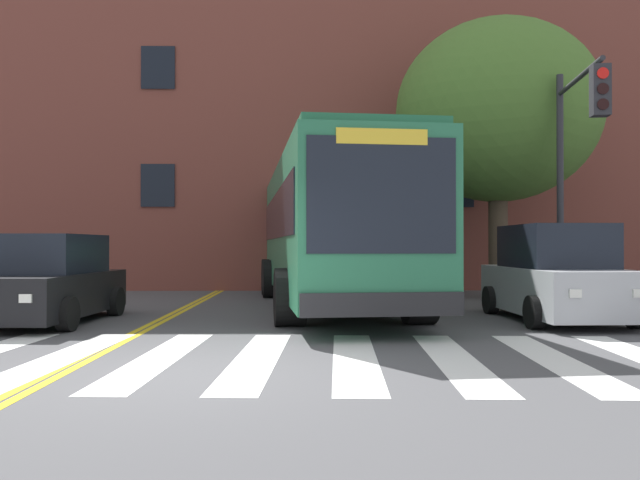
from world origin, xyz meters
TOP-DOWN VIEW (x-y plane):
  - ground_plane at (0.00, 0.00)m, footprint 120.00×120.00m
  - crosswalk at (0.16, 1.02)m, footprint 12.36×4.79m
  - lane_line_yellow_inner at (-1.51, 15.02)m, footprint 0.12×36.00m
  - lane_line_yellow_outer at (-1.35, 15.02)m, footprint 0.12×36.00m
  - city_bus at (1.95, 8.04)m, footprint 3.90×12.05m
  - car_black_near_lane at (-3.48, 4.85)m, footprint 2.00×4.02m
  - car_silver_far_lane at (6.37, 5.04)m, footprint 2.11×4.08m
  - car_navy_behind_bus at (2.58, 18.32)m, footprint 2.76×5.04m
  - traffic_light_near_corner at (7.35, 6.39)m, footprint 0.58×2.98m
  - street_tree_curbside_large at (6.80, 10.21)m, footprint 6.27×5.69m
  - building_facade at (1.45, 16.93)m, footprint 36.81×7.58m

SIDE VIEW (x-z plane):
  - ground_plane at x=0.00m, z-range 0.00..0.00m
  - lane_line_yellow_inner at x=-1.51m, z-range 0.00..0.01m
  - lane_line_yellow_outer at x=-1.35m, z-range 0.00..0.01m
  - crosswalk at x=0.16m, z-range 0.00..0.01m
  - car_black_near_lane at x=-3.48m, z-range -0.07..1.63m
  - car_silver_far_lane at x=6.37m, z-range -0.08..1.81m
  - car_navy_behind_bus at x=2.58m, z-range -0.07..2.27m
  - city_bus at x=1.95m, z-range 0.15..3.67m
  - traffic_light_near_corner at x=7.35m, z-range 0.91..6.48m
  - street_tree_curbside_large at x=6.80m, z-range 1.33..9.18m
  - building_facade at x=1.45m, z-range 0.01..13.79m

